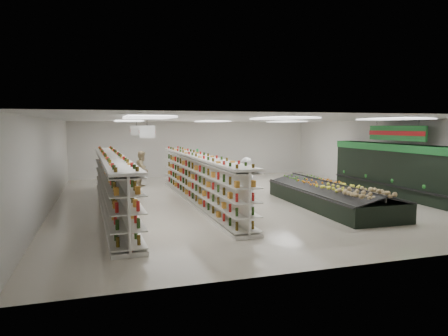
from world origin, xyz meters
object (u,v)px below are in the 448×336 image
object	(u,v)px
gondola_left	(113,185)
shopper_background	(142,169)
shopper_main	(245,188)
produce_island	(330,195)
soda_endcap	(188,168)
gondola_center	(198,181)

from	to	relation	value
gondola_left	shopper_background	xyz separation A→B (m)	(1.52, 5.19, -0.01)
gondola_left	shopper_main	xyz separation A→B (m)	(4.00, -2.55, 0.10)
gondola_left	shopper_background	world-z (taller)	gondola_left
produce_island	soda_endcap	bearing A→B (deg)	115.51
gondola_left	shopper_background	distance (m)	5.41
gondola_left	gondola_center	xyz separation A→B (m)	(3.18, 0.40, -0.04)
produce_island	shopper_background	world-z (taller)	shopper_background
shopper_main	shopper_background	xyz separation A→B (m)	(-2.47, 7.74, -0.11)
soda_endcap	shopper_main	bearing A→B (deg)	-89.63
gondola_center	produce_island	size ratio (longest dim) A/B	1.70
gondola_left	gondola_center	size ratio (longest dim) A/B	1.04
shopper_background	shopper_main	bearing A→B (deg)	-139.33
gondola_center	shopper_main	distance (m)	3.06
shopper_main	shopper_background	world-z (taller)	shopper_main
gondola_left	shopper_main	world-z (taller)	shopper_main
soda_endcap	shopper_background	bearing A→B (deg)	-163.47
gondola_left	soda_endcap	xyz separation A→B (m)	(3.94, 5.91, -0.09)
gondola_center	shopper_main	bearing A→B (deg)	-75.53
soda_endcap	shopper_main	world-z (taller)	shopper_main
gondola_center	shopper_main	size ratio (longest dim) A/B	5.42
gondola_center	gondola_left	bearing A→B (deg)	-173.88
produce_island	shopper_main	bearing A→B (deg)	-167.40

